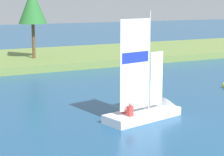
{
  "coord_description": "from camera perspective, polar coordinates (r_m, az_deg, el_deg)",
  "views": [
    {
      "loc": [
        -13.26,
        -9.41,
        6.11
      ],
      "look_at": [
        -1.05,
        14.11,
        1.2
      ],
      "focal_mm": 66.95,
      "sensor_mm": 36.0,
      "label": 1
    }
  ],
  "objects": [
    {
      "name": "shore_bank",
      "position": [
        43.36,
        -9.39,
        2.69
      ],
      "size": [
        80.0,
        13.52,
        0.66
      ],
      "primitive_type": "cube",
      "color": "olive",
      "rests_on": "ground"
    },
    {
      "name": "shoreline_tree_right",
      "position": [
        40.68,
        -10.82,
        9.59
      ],
      "size": [
        2.69,
        2.69,
        6.65
      ],
      "color": "brown",
      "rests_on": "shore_bank"
    },
    {
      "name": "sailboat",
      "position": [
        22.47,
        5.63,
        -4.19
      ],
      "size": [
        5.09,
        2.47,
        6.09
      ],
      "rotation": [
        0.0,
        0.0,
        0.22
      ],
      "color": "white",
      "rests_on": "ground"
    }
  ]
}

